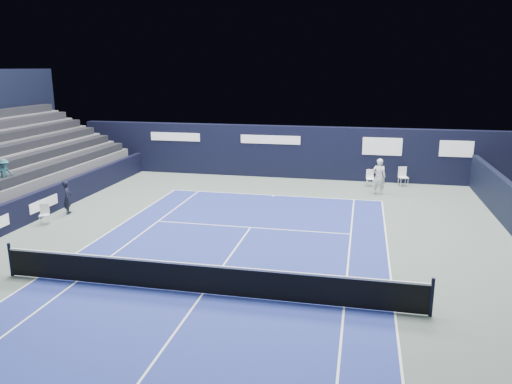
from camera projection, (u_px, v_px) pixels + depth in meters
ground at (221, 268)px, 16.60m from camera, size 48.00×48.00×0.00m
court_surface at (203, 294)px, 14.70m from camera, size 10.97×23.77×0.01m
folding_chair_back_a at (370, 175)px, 27.90m from camera, size 0.47×0.50×0.95m
folding_chair_back_b at (403, 175)px, 27.93m from camera, size 0.59×0.58×1.08m
line_judge_chair at (44, 213)px, 21.18m from camera, size 0.50×0.49×0.87m
line_judge at (67, 197)px, 22.58m from camera, size 0.56×0.66×1.54m
court_markings at (203, 294)px, 14.70m from camera, size 11.03×23.83×0.00m
tennis_net at (202, 278)px, 14.58m from camera, size 12.90×0.10×1.10m
back_sponsor_wall at (288, 152)px, 29.97m from camera, size 26.00×0.63×3.10m
side_barrier_left at (40, 204)px, 22.16m from camera, size 0.33×22.00×1.20m
tennis_player at (379, 176)px, 26.05m from camera, size 0.73×0.87×1.90m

